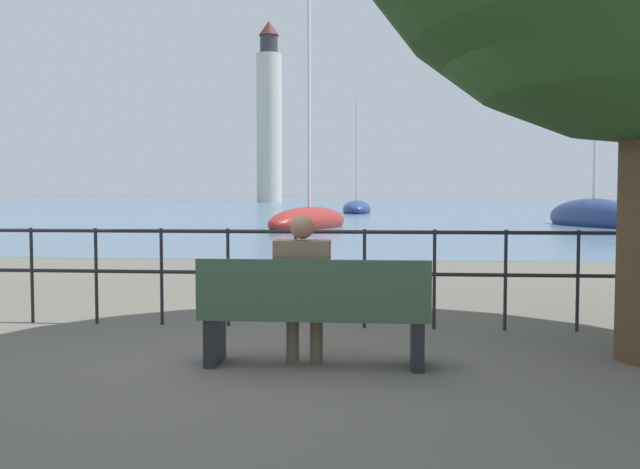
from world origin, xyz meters
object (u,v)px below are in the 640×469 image
object	(u,v)px
seated_person_left	(303,283)
sailboat_5	(594,217)
sailboat_2	(357,209)
park_bench	(314,315)
sailboat_4	(309,220)
harbor_lighthouse	(269,119)

from	to	relation	value
seated_person_left	sailboat_5	world-z (taller)	sailboat_5
sailboat_2	park_bench	bearing A→B (deg)	-89.78
park_bench	sailboat_4	distance (m)	23.71
park_bench	sailboat_2	distance (m)	46.39
park_bench	harbor_lighthouse	bearing A→B (deg)	99.27
sailboat_2	harbor_lighthouse	bearing A→B (deg)	103.02
sailboat_2	harbor_lighthouse	world-z (taller)	harbor_lighthouse
sailboat_5	seated_person_left	bearing A→B (deg)	-126.35
seated_person_left	sailboat_5	xyz separation A→B (m)	(9.91, 26.44, -0.29)
sailboat_2	harbor_lighthouse	xyz separation A→B (m)	(-17.04, 66.14, 13.63)
sailboat_4	harbor_lighthouse	size ratio (longest dim) A/B	0.41
sailboat_2	sailboat_5	distance (m)	22.77
seated_person_left	sailboat_2	world-z (taller)	sailboat_2
sailboat_5	sailboat_4	bearing A→B (deg)	177.63
sailboat_2	harbor_lighthouse	size ratio (longest dim) A/B	0.28
sailboat_2	harbor_lighthouse	distance (m)	69.65
seated_person_left	harbor_lighthouse	bearing A→B (deg)	99.23
seated_person_left	harbor_lighthouse	size ratio (longest dim) A/B	0.04
sailboat_2	sailboat_5	bearing A→B (deg)	-62.13
sailboat_4	sailboat_5	size ratio (longest dim) A/B	1.10
sailboat_4	sailboat_5	xyz separation A→B (m)	(12.30, 2.93, 0.06)
park_bench	seated_person_left	size ratio (longest dim) A/B	1.51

